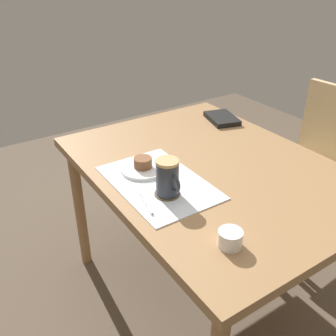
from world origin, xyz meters
The scene contains 11 objects.
ground_plane centered at (0.00, 0.00, -0.01)m, with size 4.40×4.40×0.02m, color brown.
dining_table centered at (0.00, 0.00, 0.64)m, with size 1.15×0.86×0.71m.
wooden_chair centered at (-0.03, 0.74, 0.49)m, with size 0.44×0.44×0.86m.
placemat centered at (0.00, -0.24, 0.71)m, with size 0.44×0.29×0.00m, color white.
pastry_plate centered at (-0.11, -0.24, 0.72)m, with size 0.17×0.17×0.01m, color white.
pastry centered at (-0.11, -0.24, 0.75)m, with size 0.07×0.07×0.04m, color brown.
coffee_coaster centered at (0.08, -0.26, 0.72)m, with size 0.09×0.09×0.01m, color brown.
coffee_mug centered at (0.09, -0.26, 0.78)m, with size 0.11×0.08×0.13m.
teaspoon centered at (0.09, -0.35, 0.72)m, with size 0.01×0.01×0.13m, color silver.
sugar_bowl centered at (0.39, -0.25, 0.74)m, with size 0.07×0.07×0.05m, color white.
small_book centered at (-0.32, 0.33, 0.72)m, with size 0.18×0.12×0.02m, color black.
Camera 1 is at (0.97, -0.83, 1.42)m, focal length 40.00 mm.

